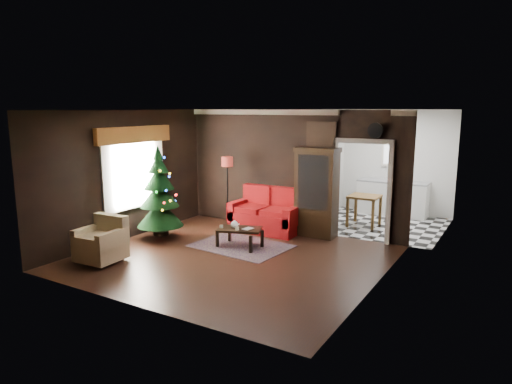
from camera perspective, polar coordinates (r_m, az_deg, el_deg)
The scene contains 26 objects.
floor at distance 8.83m, azimuth -3.01°, elevation -8.28°, with size 5.50×5.50×0.00m, color black.
ceiling at distance 8.36m, azimuth -3.20°, elevation 10.21°, with size 5.50×5.50×0.00m, color white.
wall_back at distance 10.63m, azimuth 4.41°, elevation 2.67°, with size 5.50×5.50×0.00m, color black.
wall_front at distance 6.60m, azimuth -15.27°, elevation -2.48°, with size 5.50×5.50×0.00m, color black.
wall_left at distance 10.25m, azimuth -16.00°, elevation 2.01°, with size 5.50×5.50×0.00m, color black.
wall_right at distance 7.34m, azimuth 15.04°, elevation -1.17°, with size 5.50×5.50×0.00m, color black.
doorway at distance 10.06m, azimuth 13.09°, elevation -0.03°, with size 1.10×0.10×2.10m, color #F1E5CF, non-canonical shape.
left_window at distance 10.36m, azimuth -15.06°, elevation 2.42°, with size 0.05×1.60×1.40m, color white.
valance at distance 10.22m, azimuth -14.96°, elevation 6.95°, with size 0.12×2.10×0.35m, color brown.
kitchen_floor at distance 11.69m, azimuth 15.13°, elevation -3.94°, with size 3.00×3.00×0.00m, color silver.
kitchen_window at distance 12.79m, azimuth 17.27°, elevation 4.91°, with size 0.70×0.06×0.70m, color white.
rug at distance 9.56m, azimuth -1.87°, elevation -6.75°, with size 1.91×1.39×0.01m, color #3A2530.
loveseat at distance 10.58m, azimuth 1.32°, elevation -2.29°, with size 1.70×0.90×1.00m, color maroon, non-canonical shape.
curio_cabinet at distance 10.19m, azimuth 7.58°, elevation -0.29°, with size 0.90×0.45×1.90m, color black, non-canonical shape.
floor_lamp at distance 10.94m, azimuth -3.58°, elevation -0.11°, with size 0.29×0.29×1.74m, color black, non-canonical shape.
christmas_tree at distance 10.04m, azimuth -11.99°, elevation -0.01°, with size 1.00×1.00×1.90m, color black, non-canonical shape.
armchair at distance 8.93m, azimuth -18.91°, elevation -5.53°, with size 0.78×0.78×0.79m, color beige, non-canonical shape.
coffee_table at distance 9.43m, azimuth -2.05°, elevation -5.71°, with size 0.88×0.53×0.39m, color black, non-canonical shape.
teapot at distance 9.37m, azimuth -2.71°, elevation -4.06°, with size 0.17×0.17×0.16m, color white, non-canonical shape.
cup_a at distance 9.43m, azimuth -4.37°, elevation -4.30°, with size 0.07×0.07×0.06m, color white.
cup_b at distance 9.24m, azimuth -2.37°, elevation -4.58°, with size 0.08×0.08×0.07m, color white.
book at distance 9.33m, azimuth -1.39°, elevation -3.94°, with size 0.16×0.02×0.22m, color #83695B.
wall_clock at distance 9.79m, azimuth 14.73°, elevation 7.46°, with size 0.32×0.32×0.06m, color silver.
painting at distance 10.20m, azimuth 8.17°, elevation 7.07°, with size 0.62×0.05×0.52m, color #A17048.
kitchen_counter at distance 12.73m, azimuth 16.70°, elevation -0.78°, with size 1.80×0.60×0.90m, color white.
kitchen_table at distance 11.40m, azimuth 13.36°, elevation -2.28°, with size 0.70×0.70×0.75m, color brown, non-canonical shape.
Camera 1 is at (4.66, -6.95, 2.84)m, focal length 31.96 mm.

